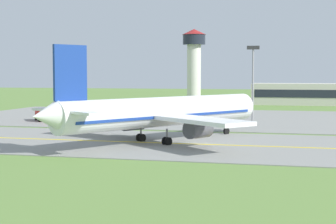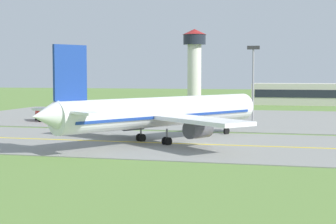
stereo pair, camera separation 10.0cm
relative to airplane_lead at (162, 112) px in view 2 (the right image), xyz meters
The scene contains 9 objects.
ground_plane 7.13m from the airplane_lead, 11.66° to the right, with size 500.00×500.00×0.00m, color olive.
taxiway_strip 7.10m from the airplane_lead, 11.66° to the right, with size 240.00×28.00×0.10m, color gray.
apron_pad 43.93m from the airplane_lead, 68.98° to the left, with size 140.00×52.00×0.10m, color gray.
taxiway_centreline 7.07m from the airplane_lead, 11.66° to the right, with size 220.00×0.60×0.01m, color yellow.
airplane_lead is the anchor object (origin of this frame).
service_truck_fuel 60.29m from the airplane_lead, 112.93° to the left, with size 3.90×6.72×2.59m.
service_truck_catering 40.04m from the airplane_lead, 140.34° to the left, with size 5.31×5.99×2.60m.
control_tower 101.18m from the airplane_lead, 98.82° to the left, with size 7.60×7.60×23.53m.
apron_light_mast 36.42m from the airplane_lead, 75.38° to the left, with size 2.40×0.50×14.70m.
Camera 2 is at (12.85, -69.06, 9.39)m, focal length 57.53 mm.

